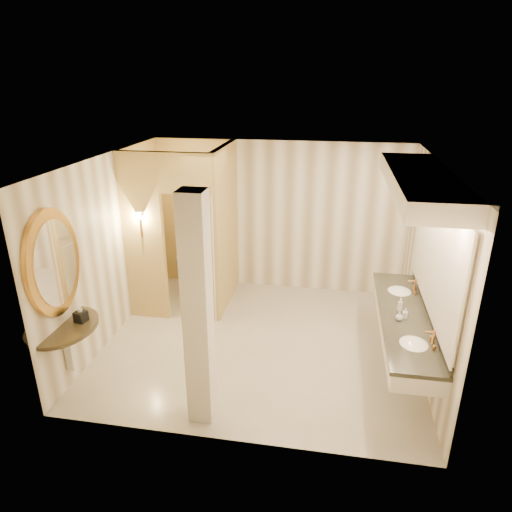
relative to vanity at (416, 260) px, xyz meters
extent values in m
plane|color=beige|center=(-1.98, 0.40, -1.63)|extent=(4.50, 4.50, 0.00)
plane|color=white|center=(-1.98, 0.40, 1.07)|extent=(4.50, 4.50, 0.00)
cube|color=white|center=(-1.98, 2.40, -0.28)|extent=(4.50, 0.02, 2.70)
cube|color=white|center=(-1.98, -1.60, -0.28)|extent=(4.50, 0.02, 2.70)
cube|color=white|center=(-4.23, 0.40, -0.28)|extent=(0.02, 4.00, 2.70)
cube|color=white|center=(0.27, 0.40, -0.28)|extent=(0.02, 4.00, 2.70)
cube|color=#DFBA74|center=(-2.78, 1.65, -0.28)|extent=(0.10, 1.50, 2.70)
cube|color=#DFBA74|center=(-3.90, 0.90, -0.28)|extent=(0.65, 0.10, 2.70)
cube|color=#DFBA74|center=(-3.18, 0.90, 0.77)|extent=(0.80, 0.10, 0.60)
cube|color=white|center=(-2.86, 1.29, -0.58)|extent=(0.21, 0.79, 2.10)
cylinder|color=#B6793A|center=(-3.90, 0.83, -0.08)|extent=(0.03, 0.03, 0.30)
cone|color=white|center=(-3.90, 0.83, 0.12)|extent=(0.14, 0.14, 0.14)
cube|color=white|center=(-0.03, 0.00, -0.90)|extent=(0.60, 2.55, 0.24)
cube|color=black|center=(-0.03, 0.00, -0.78)|extent=(0.64, 2.59, 0.05)
cube|color=black|center=(0.25, 0.00, -0.71)|extent=(0.03, 2.55, 0.10)
ellipsoid|color=white|center=(-0.03, -0.69, -0.80)|extent=(0.40, 0.44, 0.15)
cylinder|color=#B6793A|center=(0.17, -0.69, -0.67)|extent=(0.03, 0.03, 0.22)
ellipsoid|color=white|center=(-0.03, 0.69, -0.80)|extent=(0.40, 0.44, 0.15)
cylinder|color=#B6793A|center=(0.17, 0.69, -0.67)|extent=(0.03, 0.03, 0.22)
cube|color=white|center=(0.25, 0.00, 0.07)|extent=(0.03, 2.55, 1.40)
cube|color=white|center=(-0.03, 0.00, 0.96)|extent=(0.75, 2.75, 0.22)
cylinder|color=black|center=(-4.21, -1.00, -0.78)|extent=(1.00, 1.00, 0.05)
cube|color=white|center=(-4.17, -1.00, -1.08)|extent=(0.10, 0.10, 0.60)
cylinder|color=gold|center=(-4.19, -1.00, 0.07)|extent=(0.07, 1.00, 1.00)
cylinder|color=white|center=(-4.15, -1.00, 0.07)|extent=(0.02, 0.80, 0.80)
cube|color=white|center=(-2.39, -1.26, -0.28)|extent=(0.28, 0.28, 2.70)
cube|color=black|center=(-4.03, -0.87, -0.69)|extent=(0.16, 0.16, 0.13)
imported|color=white|center=(-3.40, 1.99, -1.24)|extent=(0.61, 0.84, 0.77)
imported|color=beige|center=(-0.06, -0.10, -0.69)|extent=(0.07, 0.07, 0.13)
imported|color=silver|center=(-0.14, -0.17, -0.70)|extent=(0.11, 0.11, 0.11)
imported|color=#C6B28C|center=(-0.10, 0.09, -0.66)|extent=(0.08, 0.08, 0.18)
camera|label=1|loc=(-1.04, -5.39, 2.10)|focal=32.00mm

